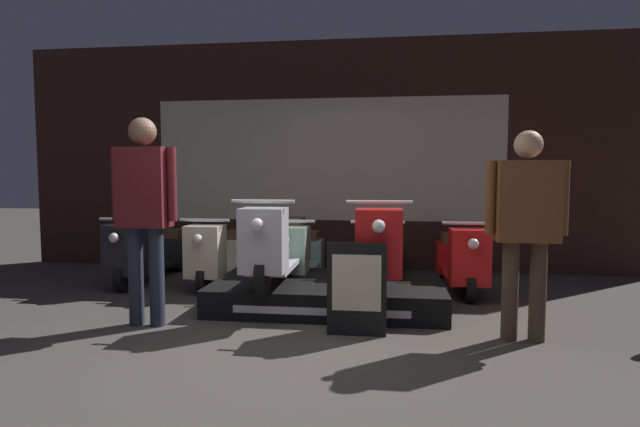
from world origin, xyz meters
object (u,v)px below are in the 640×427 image
object	(u,v)px
price_sign_board	(357,289)
scooter_backrow_2	(299,256)
scooter_display_right	(380,248)
scooter_backrow_4	(460,259)
scooter_display_left	(279,246)
scooter_backrow_1	(223,254)
person_left_browsing	(144,203)
scooter_backrow_0	(151,253)
scooter_backrow_3	(378,258)
person_right_browsing	(526,216)

from	to	relation	value
price_sign_board	scooter_backrow_2	bearing A→B (deg)	113.15
scooter_display_right	price_sign_board	world-z (taller)	scooter_display_right
scooter_backrow_4	scooter_display_left	bearing A→B (deg)	-153.08
price_sign_board	scooter_backrow_1	bearing A→B (deg)	133.05
scooter_backrow_4	person_left_browsing	bearing A→B (deg)	-148.18
scooter_backrow_1	scooter_backrow_0	bearing A→B (deg)	180.00
scooter_backrow_3	price_sign_board	world-z (taller)	scooter_backrow_3
price_sign_board	scooter_display_right	bearing A→B (deg)	78.84
scooter_display_right	scooter_backrow_2	bearing A→B (deg)	134.78
scooter_display_right	scooter_backrow_1	bearing A→B (deg)	152.93
scooter_backrow_3	person_right_browsing	size ratio (longest dim) A/B	1.05
scooter_backrow_2	person_right_browsing	world-z (taller)	person_right_browsing
person_left_browsing	person_right_browsing	distance (m)	3.20
scooter_display_right	scooter_backrow_0	bearing A→B (deg)	161.10
scooter_display_left	scooter_backrow_0	distance (m)	2.14
scooter_display_right	price_sign_board	xyz separation A→B (m)	(-0.18, -0.90, -0.22)
scooter_backrow_3	person_left_browsing	distance (m)	2.83
scooter_backrow_3	person_left_browsing	bearing A→B (deg)	-137.50
scooter_backrow_4	person_left_browsing	world-z (taller)	person_left_browsing
scooter_backrow_2	person_left_browsing	size ratio (longest dim) A/B	0.96
scooter_display_left	person_right_browsing	world-z (taller)	person_right_browsing
scooter_display_right	scooter_backrow_4	distance (m)	1.39
scooter_display_right	scooter_backrow_0	xyz separation A→B (m)	(-2.90, 0.99, -0.27)
scooter_backrow_3	person_right_browsing	xyz separation A→B (m)	(1.19, -1.84, 0.66)
scooter_display_left	person_right_browsing	distance (m)	2.38
person_right_browsing	scooter_backrow_3	bearing A→B (deg)	122.82
scooter_backrow_0	person_left_browsing	distance (m)	2.17
scooter_backrow_1	scooter_backrow_3	size ratio (longest dim) A/B	1.00
scooter_backrow_2	price_sign_board	size ratio (longest dim) A/B	2.26
scooter_display_left	scooter_backrow_3	bearing A→B (deg)	44.86
scooter_backrow_0	scooter_backrow_2	world-z (taller)	same
scooter_backrow_1	scooter_backrow_3	xyz separation A→B (m)	(1.92, 0.00, 0.00)
scooter_backrow_1	price_sign_board	distance (m)	2.59
scooter_display_left	person_left_browsing	xyz separation A→B (m)	(-1.01, -0.85, 0.48)
scooter_backrow_4	person_right_browsing	distance (m)	1.97
scooter_backrow_2	scooter_backrow_3	bearing A→B (deg)	0.00
person_left_browsing	scooter_backrow_2	bearing A→B (deg)	60.28
person_left_browsing	price_sign_board	world-z (taller)	person_left_browsing
scooter_display_right	scooter_backrow_3	distance (m)	1.03
scooter_display_right	scooter_backrow_3	world-z (taller)	scooter_display_right
person_left_browsing	person_right_browsing	xyz separation A→B (m)	(3.20, -0.00, -0.08)
scooter_backrow_2	scooter_backrow_4	world-z (taller)	same
scooter_backrow_4	price_sign_board	xyz separation A→B (m)	(-1.11, -1.89, 0.05)
scooter_backrow_1	person_left_browsing	size ratio (longest dim) A/B	0.96
scooter_display_left	person_left_browsing	world-z (taller)	person_left_browsing
scooter_backrow_1	scooter_backrow_2	bearing A→B (deg)	0.00
scooter_backrow_2	person_right_browsing	xyz separation A→B (m)	(2.15, -1.84, 0.66)
scooter_display_right	scooter_backrow_3	bearing A→B (deg)	91.61
scooter_backrow_3	scooter_backrow_4	size ratio (longest dim) A/B	1.00
scooter_backrow_2	scooter_backrow_4	size ratio (longest dim) A/B	1.00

